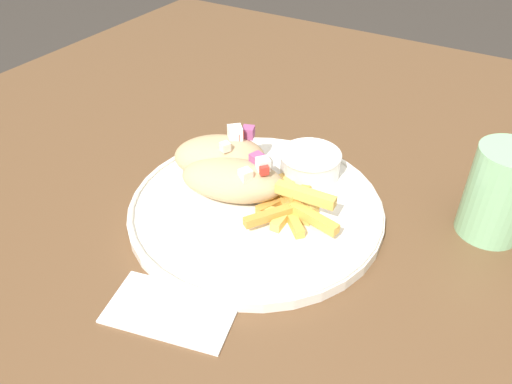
% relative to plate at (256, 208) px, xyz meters
% --- Properties ---
extents(table, '(1.34, 1.34, 0.71)m').
position_rel_plate_xyz_m(table, '(0.03, 0.02, -0.07)').
color(table, brown).
rests_on(table, ground_plane).
extents(napkin, '(0.14, 0.10, 0.00)m').
position_rel_plate_xyz_m(napkin, '(0.01, -0.18, -0.01)').
color(napkin, white).
rests_on(napkin, table).
extents(plate, '(0.32, 0.32, 0.02)m').
position_rel_plate_xyz_m(plate, '(0.00, 0.00, 0.00)').
color(plate, white).
rests_on(plate, table).
extents(pita_sandwich_near, '(0.15, 0.10, 0.06)m').
position_rel_plate_xyz_m(pita_sandwich_near, '(-0.03, 0.00, 0.03)').
color(pita_sandwich_near, tan).
rests_on(pita_sandwich_near, plate).
extents(pita_sandwich_far, '(0.14, 0.12, 0.07)m').
position_rel_plate_xyz_m(pita_sandwich_far, '(-0.08, 0.03, 0.03)').
color(pita_sandwich_far, tan).
rests_on(pita_sandwich_far, plate).
extents(fries_pile, '(0.13, 0.12, 0.04)m').
position_rel_plate_xyz_m(fries_pile, '(0.04, 0.01, 0.02)').
color(fries_pile, gold).
rests_on(fries_pile, plate).
extents(sauce_ramekin, '(0.08, 0.08, 0.03)m').
position_rel_plate_xyz_m(sauce_ramekin, '(0.03, 0.09, 0.02)').
color(sauce_ramekin, white).
rests_on(sauce_ramekin, plate).
extents(water_glass, '(0.07, 0.07, 0.11)m').
position_rel_plate_xyz_m(water_glass, '(0.25, 0.12, 0.04)').
color(water_glass, '#8CCC93').
rests_on(water_glass, table).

